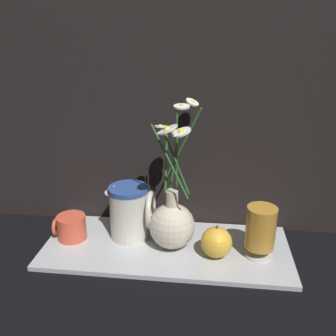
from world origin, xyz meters
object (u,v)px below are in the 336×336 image
tea_glass (261,229)px  orange_fruit (216,242)px  vase_with_flowers (172,221)px  ceramic_pitcher (131,210)px  yellow_mug (71,227)px

tea_glass → orange_fruit: tea_glass is taller
vase_with_flowers → ceramic_pitcher: vase_with_flowers is taller
vase_with_flowers → yellow_mug: (-0.28, 0.00, -0.04)m
yellow_mug → ceramic_pitcher: 0.17m
yellow_mug → orange_fruit: bearing=-5.7°
yellow_mug → orange_fruit: 0.39m
yellow_mug → tea_glass: size_ratio=0.65×
yellow_mug → orange_fruit: (0.39, -0.04, 0.01)m
vase_with_flowers → ceramic_pitcher: (-0.12, 0.03, 0.01)m
tea_glass → yellow_mug: bearing=177.1°
orange_fruit → tea_glass: bearing=7.2°
yellow_mug → ceramic_pitcher: (0.16, 0.03, 0.05)m
tea_glass → orange_fruit: 0.11m
ceramic_pitcher → tea_glass: (0.34, -0.05, -0.00)m
yellow_mug → ceramic_pitcher: size_ratio=0.55×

